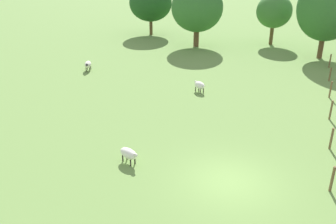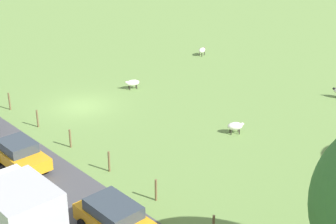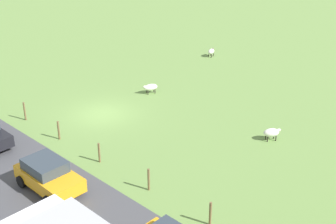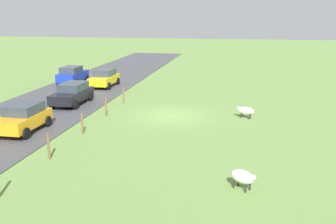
% 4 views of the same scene
% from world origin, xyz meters
% --- Properties ---
extents(ground_plane, '(160.00, 160.00, 0.00)m').
position_xyz_m(ground_plane, '(0.00, 0.00, 0.00)').
color(ground_plane, '#6B8E47').
extents(sheep_0, '(1.08, 0.73, 0.77)m').
position_xyz_m(sheep_0, '(-15.45, -2.69, 0.52)').
color(sheep_0, silver).
rests_on(sheep_0, ground_plane).
extents(sheep_1, '(1.22, 0.86, 0.76)m').
position_xyz_m(sheep_1, '(-4.96, -0.26, 0.51)').
color(sheep_1, white).
rests_on(sheep_1, ground_plane).
extents(sheep_3, '(1.13, 1.01, 0.79)m').
position_xyz_m(sheep_3, '(-4.78, 10.56, 0.52)').
color(sheep_3, white).
rests_on(sheep_3, ground_plane).
extents(fence_post_0, '(0.12, 0.12, 1.29)m').
position_xyz_m(fence_post_0, '(4.17, -3.04, 0.64)').
color(fence_post_0, brown).
rests_on(fence_post_0, ground_plane).
extents(fence_post_1, '(0.12, 0.12, 1.22)m').
position_xyz_m(fence_post_1, '(4.17, 0.95, 0.61)').
color(fence_post_1, brown).
rests_on(fence_post_1, ground_plane).
extents(fence_post_2, '(0.12, 0.12, 1.20)m').
position_xyz_m(fence_post_2, '(4.17, 4.94, 0.60)').
color(fence_post_2, brown).
rests_on(fence_post_2, ground_plane).
extents(fence_post_3, '(0.12, 0.12, 1.25)m').
position_xyz_m(fence_post_3, '(4.17, 8.94, 0.62)').
color(fence_post_3, brown).
rests_on(fence_post_3, ground_plane).
extents(fence_post_4, '(0.12, 0.12, 1.22)m').
position_xyz_m(fence_post_4, '(4.17, 12.93, 0.61)').
color(fence_post_4, brown).
rests_on(fence_post_4, ground_plane).
extents(car_0, '(2.04, 3.82, 1.57)m').
position_xyz_m(car_0, '(7.65, 5.24, 0.88)').
color(car_0, orange).
rests_on(car_0, road_strip).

